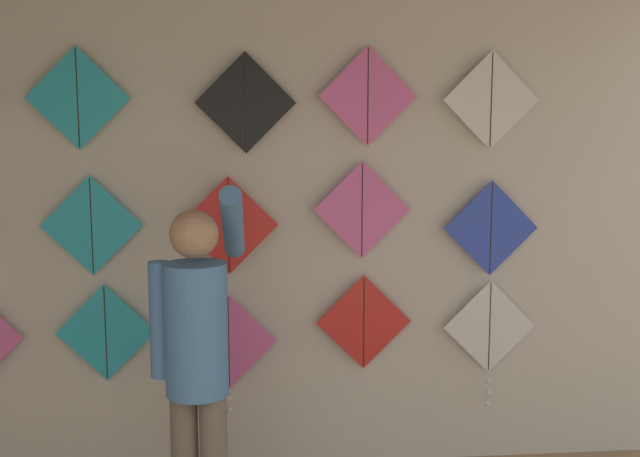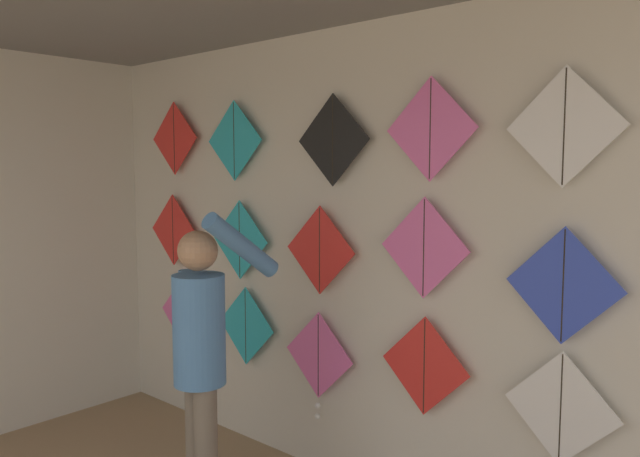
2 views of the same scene
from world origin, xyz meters
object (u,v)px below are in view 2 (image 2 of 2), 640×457
Objects in this scene: kite_7 at (320,250)px; kite_14 at (565,127)px; kite_5 at (173,230)px; kite_10 at (174,138)px; kite_9 at (563,286)px; shopkeeper at (201,350)px; kite_3 at (424,366)px; kite_6 at (240,240)px; kite_2 at (319,359)px; kite_12 at (333,140)px; kite_0 at (183,318)px; kite_11 at (234,141)px; kite_13 at (431,129)px; kite_1 at (246,326)px; kite_8 at (424,248)px; kite_4 at (561,417)px.

kite_7 is 1.00× the size of kite_14.
kite_10 is (0.04, 0.00, 0.71)m from kite_5.
kite_7 reaches higher than kite_9.
kite_10 reaches higher than kite_9.
kite_5 reaches higher than shopkeeper.
kite_3 is 1.00× the size of kite_6.
kite_2 is 1.25× the size of kite_12.
shopkeeper reaches higher than kite_0.
kite_6 is at bearing 179.95° from kite_2.
shopkeeper is at bearing -31.36° from kite_10.
kite_11 is at bearing 179.95° from kite_2.
kite_14 reaches higher than kite_6.
kite_11 reaches higher than kite_0.
kite_7 is 1.00× the size of kite_13.
kite_7 is at bearing 180.00° from kite_9.
kite_1 is 1.00× the size of kite_11.
shopkeeper is at bearing -32.62° from kite_0.
kite_6 is 1.00× the size of kite_8.
kite_8 is (-0.76, 0.00, 0.74)m from kite_4.
kite_1 is 1.00× the size of kite_5.
kite_8 is at bearing 180.00° from kite_3.
kite_9 is at bearing 0.00° from kite_11.
kite_5 is at bearing 180.00° from kite_13.
shopkeeper is at bearing -152.87° from kite_4.
shopkeeper is 1.87m from kite_9.
kite_14 is at bearing 0.00° from kite_11.
kite_4 is 1.38× the size of kite_10.
kite_2 is at bearing -179.97° from kite_9.
kite_9 reaches higher than kite_2.
kite_7 reaches higher than kite_4.
kite_13 reaches higher than kite_3.
kite_8 is at bearing 61.38° from shopkeeper.
kite_2 is at bearing -179.95° from kite_13.
kite_14 is (2.97, 0.00, -0.04)m from kite_10.
kite_5 is 1.76m from kite_12.
kite_8 reaches higher than kite_7.
kite_13 reaches higher than kite_7.
kite_3 is 0.91m from kite_9.
kite_12 is (0.80, 0.00, 1.27)m from kite_1.
kite_9 is (1.51, 0.00, 0.66)m from kite_2.
kite_3 is (0.78, 0.00, 0.12)m from kite_2.
kite_3 is at bearing 180.00° from kite_9.
kite_8 is at bearing 0.03° from kite_0.
kite_12 is (1.59, 0.00, -0.06)m from kite_10.
shopkeeper is 3.14× the size of kite_14.
kite_1 is 1.97m from kite_13.
kite_13 is (1.57, 0.00, 0.02)m from kite_11.
kite_12 reaches higher than kite_6.
kite_7 is 1.00× the size of kite_8.
kite_6 is (-2.26, 0.00, 0.66)m from kite_4.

